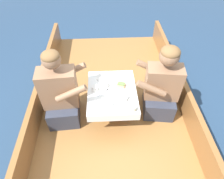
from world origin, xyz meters
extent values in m
plane|color=navy|center=(0.00, 0.00, 0.00)|extent=(60.00, 60.00, 0.00)
cube|color=#9E6B38|center=(0.00, 0.00, 0.14)|extent=(1.90, 3.39, 0.28)
cube|color=#936033|center=(-0.92, 0.00, 0.45)|extent=(0.06, 3.39, 0.34)
cube|color=#936033|center=(0.92, 0.00, 0.45)|extent=(0.06, 3.39, 0.34)
cylinder|color=#B2B2B7|center=(0.00, -0.11, 0.46)|extent=(0.07, 0.07, 0.35)
cube|color=#9E6B38|center=(0.00, -0.11, 0.64)|extent=(0.54, 0.69, 0.02)
cube|color=white|center=(0.00, -0.11, 0.65)|extent=(0.57, 0.72, 0.00)
cube|color=white|center=(0.00, -0.46, 0.60)|extent=(0.57, 0.00, 0.10)
cube|color=white|center=(0.00, 0.25, 0.60)|extent=(0.57, 0.00, 0.10)
cube|color=#333847|center=(-0.59, -0.16, 0.41)|extent=(0.39, 0.46, 0.26)
cube|color=#936B4C|center=(-0.59, -0.16, 0.78)|extent=(0.41, 0.25, 0.48)
sphere|color=#936B4C|center=(-0.59, -0.16, 1.17)|extent=(0.19, 0.19, 0.19)
ellipsoid|color=brown|center=(-0.59, -0.16, 1.21)|extent=(0.18, 0.18, 0.11)
cylinder|color=#936B4C|center=(-0.45, 0.03, 0.86)|extent=(0.34, 0.09, 0.21)
cylinder|color=#936B4C|center=(-0.43, -0.32, 0.86)|extent=(0.34, 0.09, 0.21)
cube|color=#333847|center=(0.59, -0.09, 0.41)|extent=(0.42, 0.48, 0.26)
cube|color=#936B4C|center=(0.59, -0.09, 0.75)|extent=(0.43, 0.27, 0.42)
sphere|color=#936B4C|center=(0.59, -0.09, 1.12)|extent=(0.21, 0.21, 0.21)
ellipsoid|color=brown|center=(0.59, -0.09, 1.17)|extent=(0.20, 0.20, 0.12)
cylinder|color=#936B4C|center=(0.42, -0.25, 0.81)|extent=(0.34, 0.11, 0.21)
cylinder|color=#936B4C|center=(0.46, 0.11, 0.81)|extent=(0.34, 0.11, 0.21)
cylinder|color=white|center=(0.11, -0.05, 0.66)|extent=(0.18, 0.18, 0.01)
cylinder|color=white|center=(-0.11, 0.14, 0.66)|extent=(0.17, 0.17, 0.01)
cube|color=#E0BC7F|center=(0.11, -0.05, 0.68)|extent=(0.12, 0.10, 0.04)
cube|color=#669347|center=(0.11, -0.05, 0.71)|extent=(0.10, 0.08, 0.01)
cylinder|color=white|center=(-0.07, -0.31, 0.68)|extent=(0.15, 0.15, 0.04)
cylinder|color=beige|center=(-0.07, -0.31, 0.69)|extent=(0.12, 0.12, 0.02)
cylinder|color=white|center=(0.10, -0.24, 0.68)|extent=(0.14, 0.14, 0.04)
cylinder|color=beige|center=(0.10, -0.24, 0.69)|extent=(0.12, 0.12, 0.02)
cylinder|color=white|center=(-0.07, -0.03, 0.69)|extent=(0.07, 0.07, 0.06)
torus|color=white|center=(-0.03, -0.03, 0.69)|extent=(0.04, 0.01, 0.04)
cylinder|color=#3D2314|center=(-0.07, -0.03, 0.71)|extent=(0.06, 0.06, 0.01)
cylinder|color=white|center=(-0.20, -0.09, 0.69)|extent=(0.08, 0.08, 0.06)
torus|color=white|center=(-0.15, -0.09, 0.69)|extent=(0.04, 0.01, 0.04)
cylinder|color=#3D2314|center=(-0.20, -0.09, 0.71)|extent=(0.06, 0.06, 0.01)
cylinder|color=silver|center=(0.21, -0.40, 0.68)|extent=(0.06, 0.06, 0.05)
cylinder|color=beige|center=(0.21, -0.40, 0.68)|extent=(0.07, 0.07, 0.03)
cube|color=silver|center=(-0.07, -0.18, 0.66)|extent=(0.13, 0.13, 0.00)
ellipsoid|color=silver|center=(-0.02, -0.13, 0.66)|extent=(0.04, 0.02, 0.01)
cube|color=silver|center=(0.00, 0.10, 0.66)|extent=(0.02, 0.17, 0.00)
ellipsoid|color=silver|center=(0.01, 0.17, 0.66)|extent=(0.04, 0.02, 0.01)
cube|color=silver|center=(0.19, 0.07, 0.66)|extent=(0.10, 0.15, 0.00)
ellipsoid|color=silver|center=(0.23, 0.12, 0.66)|extent=(0.04, 0.02, 0.01)
cube|color=silver|center=(0.01, 0.19, 0.66)|extent=(0.17, 0.06, 0.00)
cube|color=silver|center=(-0.11, -0.14, 0.66)|extent=(0.13, 0.12, 0.00)
cube|color=silver|center=(-0.06, -0.09, 0.66)|extent=(0.04, 0.04, 0.00)
camera|label=1|loc=(-0.08, -1.74, 2.33)|focal=32.00mm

